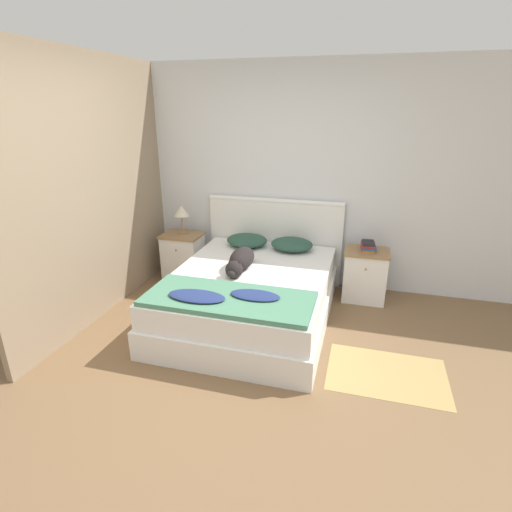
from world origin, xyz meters
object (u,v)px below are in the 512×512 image
object	(u,v)px
nightstand_right	(365,275)
table_lamp	(182,212)
book_stack	(368,246)
pillow_left	(247,240)
dog	(241,261)
bed	(251,296)
pillow_right	(292,244)
nightstand_left	(183,256)

from	to	relation	value
nightstand_right	table_lamp	world-z (taller)	table_lamp
nightstand_right	book_stack	bearing A→B (deg)	83.73
pillow_left	dog	distance (m)	0.74
nightstand_right	book_stack	size ratio (longest dim) A/B	2.52
bed	pillow_right	size ratio (longest dim) A/B	4.21
nightstand_left	book_stack	world-z (taller)	book_stack
nightstand_right	pillow_right	world-z (taller)	pillow_right
bed	nightstand_left	bearing A→B (deg)	145.37
bed	dog	xyz separation A→B (m)	(-0.11, 0.04, 0.36)
pillow_left	dog	size ratio (longest dim) A/B	0.73
bed	table_lamp	size ratio (longest dim) A/B	5.78
nightstand_right	bed	bearing A→B (deg)	-145.37
bed	table_lamp	xyz separation A→B (m)	(-1.11, 0.79, 0.60)
bed	table_lamp	world-z (taller)	table_lamp
pillow_left	book_stack	xyz separation A→B (m)	(1.38, 0.02, 0.05)
nightstand_left	dog	xyz separation A→B (m)	(0.99, -0.73, 0.31)
nightstand_left	pillow_left	distance (m)	0.89
nightstand_left	pillow_right	xyz separation A→B (m)	(1.38, -0.00, 0.28)
book_stack	nightstand_left	bearing A→B (deg)	-179.62
nightstand_left	pillow_left	xyz separation A→B (m)	(0.84, -0.00, 0.28)
pillow_right	pillow_left	bearing A→B (deg)	180.00
nightstand_left	book_stack	xyz separation A→B (m)	(2.22, 0.01, 0.34)
book_stack	pillow_left	bearing A→B (deg)	-179.23
pillow_left	pillow_right	size ratio (longest dim) A/B	1.00
bed	dog	size ratio (longest dim) A/B	3.09
pillow_left	nightstand_right	bearing A→B (deg)	0.16
table_lamp	dog	bearing A→B (deg)	-37.29
nightstand_right	table_lamp	distance (m)	2.29
book_stack	pillow_right	bearing A→B (deg)	-178.73
nightstand_left	pillow_right	size ratio (longest dim) A/B	1.21
book_stack	bed	bearing A→B (deg)	-144.90
pillow_left	table_lamp	xyz separation A→B (m)	(-0.84, 0.03, 0.27)
pillow_left	table_lamp	bearing A→B (deg)	177.72
nightstand_right	dog	size ratio (longest dim) A/B	0.89
table_lamp	book_stack	bearing A→B (deg)	-0.38
pillow_left	dog	world-z (taller)	dog
dog	pillow_right	bearing A→B (deg)	62.03
nightstand_left	dog	world-z (taller)	dog
pillow_right	book_stack	xyz separation A→B (m)	(0.84, 0.02, 0.05)
table_lamp	pillow_left	bearing A→B (deg)	-2.28
bed	nightstand_left	world-z (taller)	nightstand_left
bed	pillow_left	world-z (taller)	pillow_left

